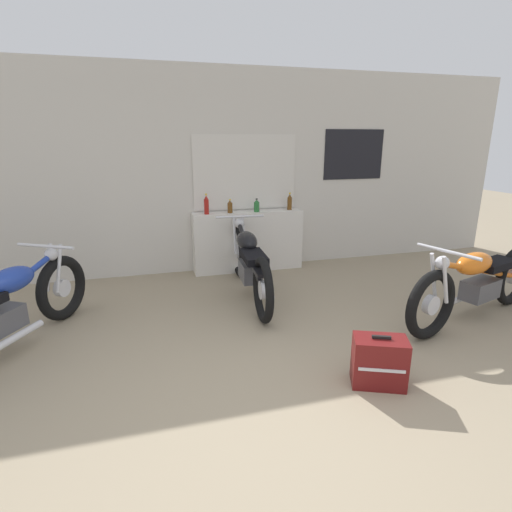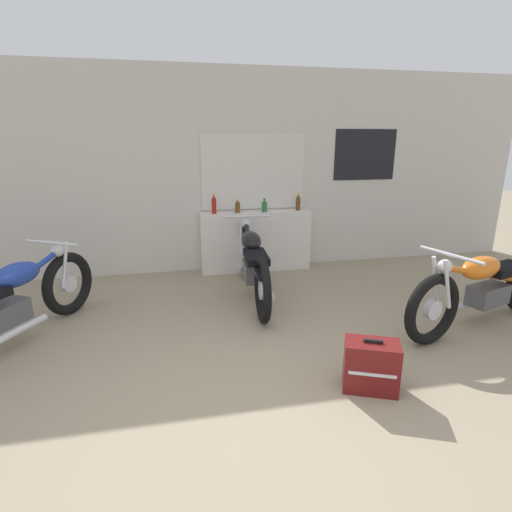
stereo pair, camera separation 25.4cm
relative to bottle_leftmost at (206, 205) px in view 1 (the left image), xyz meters
The scene contains 11 objects.
ground_plane 3.53m from the bottle_leftmost, 93.42° to the right, with size 24.00×24.00×0.00m, color gray.
wall_back 0.50m from the bottle_leftmost, 128.67° to the left, with size 10.00×0.07×2.80m.
sill_counter 0.82m from the bottle_leftmost, ahead, with size 1.58×0.28×0.86m.
bottle_leftmost is the anchor object (origin of this frame).
bottle_left_center 0.33m from the bottle_leftmost, ahead, with size 0.07×0.07×0.19m.
bottle_center 0.71m from the bottle_leftmost, ahead, with size 0.08×0.08×0.19m.
bottle_right_center 1.22m from the bottle_leftmost, ahead, with size 0.07×0.07×0.25m.
motorcycle_blue 2.73m from the bottle_leftmost, 140.70° to the right, with size 1.13×1.90×0.85m.
motorcycle_orange 3.39m from the bottle_leftmost, 42.32° to the right, with size 2.16×0.87×0.86m.
motorcycle_black 1.15m from the bottle_leftmost, 69.33° to the right, with size 0.64×2.22×0.88m.
hard_case_darkred 3.24m from the bottle_leftmost, 74.23° to the right, with size 0.47×0.38×0.42m.
Camera 1 is at (-0.59, -2.02, 1.84)m, focal length 28.00 mm.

